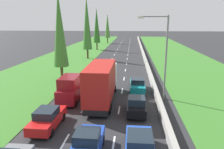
{
  "coord_description": "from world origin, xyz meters",
  "views": [
    {
      "loc": [
        2.91,
        1.4,
        8.3
      ],
      "look_at": [
        -0.19,
        34.35,
        0.28
      ],
      "focal_mm": 34.83,
      "sensor_mm": 36.0,
      "label": 1
    }
  ],
  "objects_px": {
    "black_hatchback_right_lane": "(136,106)",
    "poplar_tree_second": "(60,30)",
    "red_box_truck_centre_lane": "(102,82)",
    "red_sedan_left_lane": "(47,118)",
    "poplar_tree_fourth": "(97,26)",
    "teal_sedan_right_lane": "(137,85)",
    "blue_sedan_right_lane": "(140,146)",
    "blue_hatchback_centre_lane": "(88,143)",
    "maroon_van_left_lane": "(71,89)",
    "poplar_tree_fifth": "(107,26)",
    "poplar_tree_third": "(87,23)",
    "street_light_mast": "(163,52)"
  },
  "relations": [
    {
      "from": "teal_sedan_right_lane",
      "to": "blue_sedan_right_lane",
      "type": "bearing_deg",
      "value": -90.58
    },
    {
      "from": "poplar_tree_fourth",
      "to": "poplar_tree_fifth",
      "type": "xyz_separation_m",
      "value": [
        0.84,
        21.03,
        -0.45
      ]
    },
    {
      "from": "black_hatchback_right_lane",
      "to": "poplar_tree_second",
      "type": "distance_m",
      "value": 16.29
    },
    {
      "from": "red_box_truck_centre_lane",
      "to": "poplar_tree_fourth",
      "type": "bearing_deg",
      "value": 99.91
    },
    {
      "from": "poplar_tree_second",
      "to": "poplar_tree_third",
      "type": "height_order",
      "value": "poplar_tree_third"
    },
    {
      "from": "maroon_van_left_lane",
      "to": "poplar_tree_fourth",
      "type": "height_order",
      "value": "poplar_tree_fourth"
    },
    {
      "from": "blue_sedan_right_lane",
      "to": "blue_hatchback_centre_lane",
      "type": "height_order",
      "value": "blue_hatchback_centre_lane"
    },
    {
      "from": "blue_hatchback_centre_lane",
      "to": "red_box_truck_centre_lane",
      "type": "bearing_deg",
      "value": 92.59
    },
    {
      "from": "blue_hatchback_centre_lane",
      "to": "maroon_van_left_lane",
      "type": "xyz_separation_m",
      "value": [
        -3.75,
        9.3,
        0.56
      ]
    },
    {
      "from": "teal_sedan_right_lane",
      "to": "poplar_tree_fourth",
      "type": "bearing_deg",
      "value": 106.07
    },
    {
      "from": "street_light_mast",
      "to": "poplar_tree_fifth",
      "type": "bearing_deg",
      "value": 101.73
    },
    {
      "from": "poplar_tree_fourth",
      "to": "poplar_tree_third",
      "type": "bearing_deg",
      "value": -88.26
    },
    {
      "from": "poplar_tree_third",
      "to": "street_light_mast",
      "type": "bearing_deg",
      "value": -62.55
    },
    {
      "from": "black_hatchback_right_lane",
      "to": "blue_hatchback_centre_lane",
      "type": "distance_m",
      "value": 7.34
    },
    {
      "from": "teal_sedan_right_lane",
      "to": "street_light_mast",
      "type": "relative_size",
      "value": 0.5
    },
    {
      "from": "blue_sedan_right_lane",
      "to": "red_box_truck_centre_lane",
      "type": "relative_size",
      "value": 0.48
    },
    {
      "from": "black_hatchback_right_lane",
      "to": "blue_hatchback_centre_lane",
      "type": "bearing_deg",
      "value": -115.52
    },
    {
      "from": "red_sedan_left_lane",
      "to": "poplar_tree_fifth",
      "type": "distance_m",
      "value": 71.67
    },
    {
      "from": "maroon_van_left_lane",
      "to": "street_light_mast",
      "type": "distance_m",
      "value": 10.54
    },
    {
      "from": "poplar_tree_second",
      "to": "poplar_tree_fifth",
      "type": "height_order",
      "value": "poplar_tree_second"
    },
    {
      "from": "teal_sedan_right_lane",
      "to": "poplar_tree_second",
      "type": "relative_size",
      "value": 0.37
    },
    {
      "from": "street_light_mast",
      "to": "black_hatchback_right_lane",
      "type": "bearing_deg",
      "value": -121.79
    },
    {
      "from": "black_hatchback_right_lane",
      "to": "teal_sedan_right_lane",
      "type": "height_order",
      "value": "black_hatchback_right_lane"
    },
    {
      "from": "teal_sedan_right_lane",
      "to": "poplar_tree_fourth",
      "type": "relative_size",
      "value": 0.36
    },
    {
      "from": "poplar_tree_second",
      "to": "poplar_tree_third",
      "type": "bearing_deg",
      "value": 90.88
    },
    {
      "from": "red_sedan_left_lane",
      "to": "poplar_tree_second",
      "type": "height_order",
      "value": "poplar_tree_second"
    },
    {
      "from": "red_box_truck_centre_lane",
      "to": "street_light_mast",
      "type": "distance_m",
      "value": 7.2
    },
    {
      "from": "blue_sedan_right_lane",
      "to": "red_sedan_left_lane",
      "type": "bearing_deg",
      "value": 155.28
    },
    {
      "from": "teal_sedan_right_lane",
      "to": "maroon_van_left_lane",
      "type": "height_order",
      "value": "maroon_van_left_lane"
    },
    {
      "from": "poplar_tree_third",
      "to": "poplar_tree_fourth",
      "type": "bearing_deg",
      "value": 91.74
    },
    {
      "from": "black_hatchback_right_lane",
      "to": "red_sedan_left_lane",
      "type": "bearing_deg",
      "value": -154.78
    },
    {
      "from": "red_sedan_left_lane",
      "to": "street_light_mast",
      "type": "bearing_deg",
      "value": 38.27
    },
    {
      "from": "poplar_tree_fourth",
      "to": "poplar_tree_second",
      "type": "bearing_deg",
      "value": -88.73
    },
    {
      "from": "blue_hatchback_centre_lane",
      "to": "red_box_truck_centre_lane",
      "type": "xyz_separation_m",
      "value": [
        -0.43,
        9.52,
        1.35
      ]
    },
    {
      "from": "red_sedan_left_lane",
      "to": "teal_sedan_right_lane",
      "type": "relative_size",
      "value": 1.0
    },
    {
      "from": "red_box_truck_centre_lane",
      "to": "red_sedan_left_lane",
      "type": "distance_m",
      "value": 7.31
    },
    {
      "from": "poplar_tree_fourth",
      "to": "poplar_tree_fifth",
      "type": "relative_size",
      "value": 1.08
    },
    {
      "from": "red_box_truck_centre_lane",
      "to": "poplar_tree_second",
      "type": "xyz_separation_m",
      "value": [
        -6.9,
        7.82,
        5.03
      ]
    },
    {
      "from": "blue_hatchback_centre_lane",
      "to": "teal_sedan_right_lane",
      "type": "height_order",
      "value": "blue_hatchback_centre_lane"
    },
    {
      "from": "blue_sedan_right_lane",
      "to": "red_sedan_left_lane",
      "type": "height_order",
      "value": "same"
    },
    {
      "from": "street_light_mast",
      "to": "red_box_truck_centre_lane",
      "type": "bearing_deg",
      "value": -166.39
    },
    {
      "from": "red_box_truck_centre_lane",
      "to": "street_light_mast",
      "type": "height_order",
      "value": "street_light_mast"
    },
    {
      "from": "black_hatchback_right_lane",
      "to": "teal_sedan_right_lane",
      "type": "bearing_deg",
      "value": 88.03
    },
    {
      "from": "red_box_truck_centre_lane",
      "to": "poplar_tree_fifth",
      "type": "bearing_deg",
      "value": 96.02
    },
    {
      "from": "blue_sedan_right_lane",
      "to": "red_box_truck_centre_lane",
      "type": "xyz_separation_m",
      "value": [
        -3.69,
        9.57,
        1.37
      ]
    },
    {
      "from": "maroon_van_left_lane",
      "to": "teal_sedan_right_lane",
      "type": "bearing_deg",
      "value": 30.66
    },
    {
      "from": "black_hatchback_right_lane",
      "to": "poplar_tree_second",
      "type": "xyz_separation_m",
      "value": [
        -10.49,
        10.71,
        6.38
      ]
    },
    {
      "from": "poplar_tree_third",
      "to": "poplar_tree_fourth",
      "type": "relative_size",
      "value": 1.12
    },
    {
      "from": "blue_hatchback_centre_lane",
      "to": "red_sedan_left_lane",
      "type": "height_order",
      "value": "blue_hatchback_centre_lane"
    },
    {
      "from": "red_box_truck_centre_lane",
      "to": "teal_sedan_right_lane",
      "type": "xyz_separation_m",
      "value": [
        3.83,
        4.02,
        -1.37
      ]
    }
  ]
}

